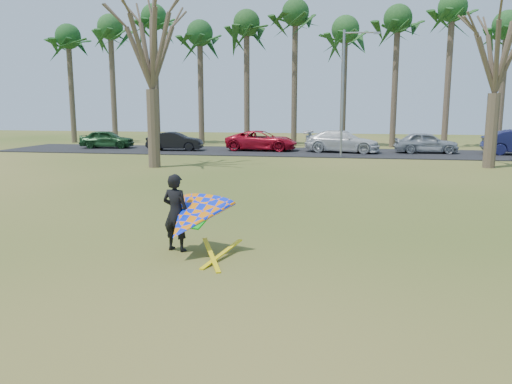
% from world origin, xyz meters
% --- Properties ---
extents(ground, '(100.00, 100.00, 0.00)m').
position_xyz_m(ground, '(0.00, 0.00, 0.00)').
color(ground, '#284E11').
rests_on(ground, ground).
extents(parking_strip, '(46.00, 7.00, 0.06)m').
position_xyz_m(parking_strip, '(0.00, 25.00, 0.03)').
color(parking_strip, black).
rests_on(parking_strip, ground).
extents(palm_0, '(4.84, 4.84, 10.84)m').
position_xyz_m(palm_0, '(-22.00, 31.00, 9.17)').
color(palm_0, '#453A29').
rests_on(palm_0, ground).
extents(palm_1, '(4.84, 4.84, 11.54)m').
position_xyz_m(palm_1, '(-18.00, 31.00, 9.85)').
color(palm_1, brown).
rests_on(palm_1, ground).
extents(palm_2, '(4.84, 4.84, 12.24)m').
position_xyz_m(palm_2, '(-14.00, 31.00, 10.52)').
color(palm_2, '#453929').
rests_on(palm_2, ground).
extents(palm_3, '(4.84, 4.84, 10.84)m').
position_xyz_m(palm_3, '(-10.00, 31.00, 9.17)').
color(palm_3, brown).
rests_on(palm_3, ground).
extents(palm_4, '(4.84, 4.84, 11.54)m').
position_xyz_m(palm_4, '(-6.00, 31.00, 9.85)').
color(palm_4, '#483C2B').
rests_on(palm_4, ground).
extents(palm_5, '(4.84, 4.84, 12.24)m').
position_xyz_m(palm_5, '(-2.00, 31.00, 10.52)').
color(palm_5, '#493A2C').
rests_on(palm_5, ground).
extents(palm_6, '(4.84, 4.84, 10.84)m').
position_xyz_m(palm_6, '(2.00, 31.00, 9.17)').
color(palm_6, '#453929').
rests_on(palm_6, ground).
extents(palm_7, '(4.84, 4.84, 11.54)m').
position_xyz_m(palm_7, '(6.00, 31.00, 9.85)').
color(palm_7, '#4A392C').
rests_on(palm_7, ground).
extents(palm_8, '(4.84, 4.84, 12.24)m').
position_xyz_m(palm_8, '(10.00, 31.00, 10.52)').
color(palm_8, brown).
rests_on(palm_8, ground).
extents(palm_9, '(4.84, 4.84, 10.84)m').
position_xyz_m(palm_9, '(14.00, 31.00, 9.17)').
color(palm_9, '#453929').
rests_on(palm_9, ground).
extents(bare_tree_left, '(6.60, 6.60, 9.70)m').
position_xyz_m(bare_tree_left, '(-8.00, 15.00, 6.92)').
color(bare_tree_left, brown).
rests_on(bare_tree_left, ground).
extents(bare_tree_right, '(6.27, 6.27, 9.21)m').
position_xyz_m(bare_tree_right, '(10.00, 18.00, 6.57)').
color(bare_tree_right, '#453929').
rests_on(bare_tree_right, ground).
extents(streetlight, '(2.28, 0.18, 8.00)m').
position_xyz_m(streetlight, '(2.16, 22.00, 4.46)').
color(streetlight, gray).
rests_on(streetlight, ground).
extents(car_0, '(4.26, 2.17, 1.39)m').
position_xyz_m(car_0, '(-16.01, 25.45, 0.76)').
color(car_0, '#1B431F').
rests_on(car_0, parking_strip).
extents(car_1, '(4.20, 1.85, 1.34)m').
position_xyz_m(car_1, '(-10.11, 24.39, 0.73)').
color(car_1, black).
rests_on(car_1, parking_strip).
extents(car_2, '(5.29, 2.57, 1.45)m').
position_xyz_m(car_2, '(-3.81, 25.49, 0.78)').
color(car_2, '#B80E22').
rests_on(car_2, parking_strip).
extents(car_3, '(5.54, 2.94, 1.53)m').
position_xyz_m(car_3, '(2.04, 25.12, 0.82)').
color(car_3, silver).
rests_on(car_3, parking_strip).
extents(car_4, '(4.37, 1.95, 1.46)m').
position_xyz_m(car_4, '(7.82, 25.58, 0.79)').
color(car_4, '#93999F').
rests_on(car_4, parking_strip).
extents(kite_flyer, '(2.13, 2.39, 2.02)m').
position_xyz_m(kite_flyer, '(-1.14, -0.22, 0.86)').
color(kite_flyer, black).
rests_on(kite_flyer, ground).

